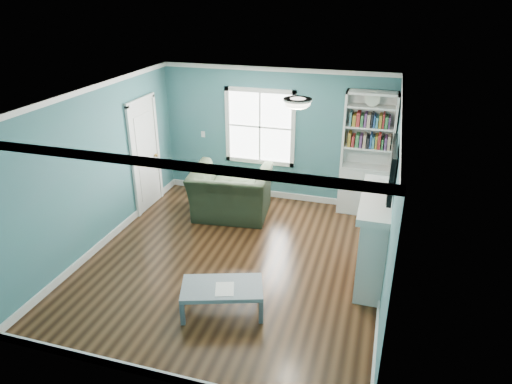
# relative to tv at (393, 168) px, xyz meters

# --- Properties ---
(floor) EXTENTS (5.00, 5.00, 0.00)m
(floor) POSITION_rel_tv_xyz_m (-2.20, -0.20, -1.72)
(floor) COLOR black
(floor) RESTS_ON ground
(room_walls) EXTENTS (5.00, 5.00, 5.00)m
(room_walls) POSITION_rel_tv_xyz_m (-2.20, -0.20, -0.14)
(room_walls) COLOR #347778
(room_walls) RESTS_ON ground
(trim) EXTENTS (4.50, 5.00, 2.60)m
(trim) POSITION_rel_tv_xyz_m (-2.20, -0.20, -0.49)
(trim) COLOR white
(trim) RESTS_ON ground
(window) EXTENTS (1.40, 0.06, 1.50)m
(window) POSITION_rel_tv_xyz_m (-2.50, 2.29, -0.27)
(window) COLOR white
(window) RESTS_ON room_walls
(bookshelf) EXTENTS (0.90, 0.35, 2.31)m
(bookshelf) POSITION_rel_tv_xyz_m (-0.43, 2.10, -0.80)
(bookshelf) COLOR silver
(bookshelf) RESTS_ON ground
(fireplace) EXTENTS (0.44, 1.58, 1.30)m
(fireplace) POSITION_rel_tv_xyz_m (-0.12, 0.00, -1.09)
(fireplace) COLOR black
(fireplace) RESTS_ON ground
(tv) EXTENTS (0.06, 1.10, 0.65)m
(tv) POSITION_rel_tv_xyz_m (0.00, 0.00, 0.00)
(tv) COLOR black
(tv) RESTS_ON fireplace
(door) EXTENTS (0.12, 0.98, 2.17)m
(door) POSITION_rel_tv_xyz_m (-4.42, 1.20, -0.65)
(door) COLOR silver
(door) RESTS_ON ground
(ceiling_fixture) EXTENTS (0.38, 0.38, 0.15)m
(ceiling_fixture) POSITION_rel_tv_xyz_m (-1.30, -0.10, 0.82)
(ceiling_fixture) COLOR white
(ceiling_fixture) RESTS_ON room_walls
(light_switch) EXTENTS (0.08, 0.01, 0.12)m
(light_switch) POSITION_rel_tv_xyz_m (-3.70, 2.28, -0.52)
(light_switch) COLOR white
(light_switch) RESTS_ON room_walls
(recliner) EXTENTS (1.50, 1.07, 1.22)m
(recliner) POSITION_rel_tv_xyz_m (-2.76, 1.26, -1.11)
(recliner) COLOR #232C1B
(recliner) RESTS_ON ground
(coffee_table) EXTENTS (1.18, 0.88, 0.38)m
(coffee_table) POSITION_rel_tv_xyz_m (-1.95, -1.38, -1.39)
(coffee_table) COLOR #484F57
(coffee_table) RESTS_ON ground
(paper_sheet) EXTENTS (0.32, 0.36, 0.00)m
(paper_sheet) POSITION_rel_tv_xyz_m (-1.90, -1.43, -1.34)
(paper_sheet) COLOR white
(paper_sheet) RESTS_ON coffee_table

